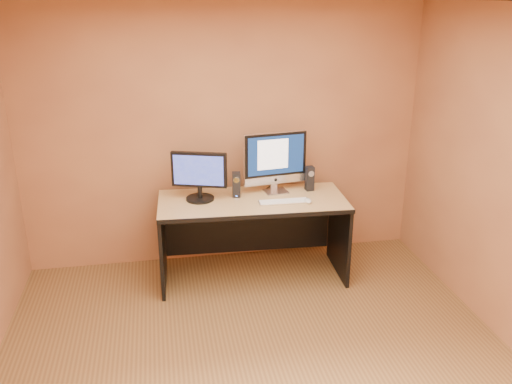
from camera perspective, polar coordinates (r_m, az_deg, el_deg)
floor at (r=4.23m, az=0.69°, el=-18.67°), size 4.00×4.00×0.00m
walls at (r=3.56m, az=0.78°, el=-2.20°), size 4.00×4.00×2.60m
ceiling at (r=3.29m, az=0.90°, el=19.22°), size 4.00×4.00×0.00m
desk at (r=5.27m, az=-0.36°, el=-4.96°), size 1.80×0.86×0.82m
imac at (r=5.21m, az=2.14°, el=3.12°), size 0.65×0.31×0.61m
second_monitor at (r=5.06m, az=-5.99°, el=1.65°), size 0.59×0.42×0.46m
speaker_left at (r=5.15m, az=-2.08°, el=0.78°), size 0.08×0.09×0.24m
speaker_right at (r=5.34m, az=5.66°, el=1.43°), size 0.08×0.08×0.24m
keyboard at (r=5.05m, az=2.97°, el=-1.01°), size 0.48×0.14×0.02m
mouse at (r=5.06m, az=5.49°, el=-0.91°), size 0.07×0.11×0.04m
cable_a at (r=5.45m, az=2.21°, el=0.58°), size 0.05×0.24×0.01m
cable_b at (r=5.42m, az=1.32°, el=0.51°), size 0.12×0.17×0.01m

